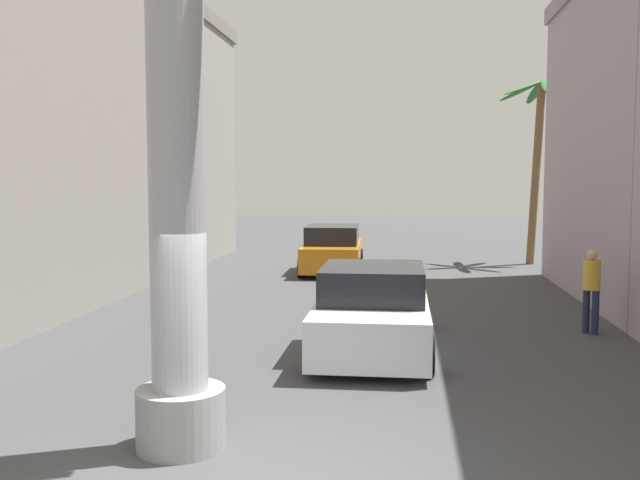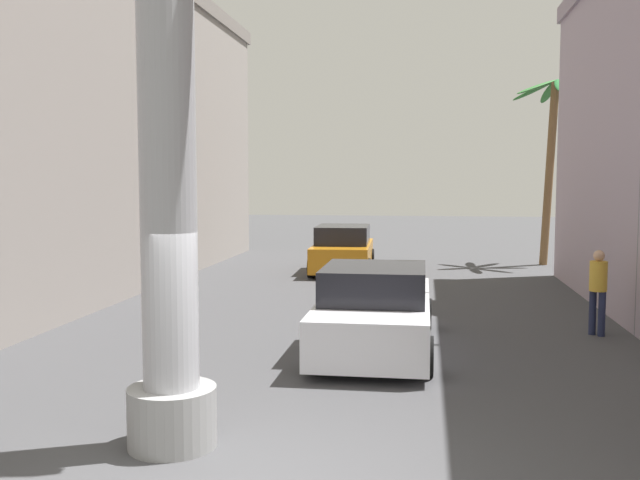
{
  "view_description": "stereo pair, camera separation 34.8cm",
  "coord_description": "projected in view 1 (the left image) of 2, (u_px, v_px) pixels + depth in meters",
  "views": [
    {
      "loc": [
        1.38,
        -6.65,
        3.09
      ],
      "look_at": [
        0.0,
        5.07,
        2.09
      ],
      "focal_mm": 40.0,
      "sensor_mm": 36.0,
      "label": 1
    },
    {
      "loc": [
        1.73,
        -6.6,
        3.09
      ],
      "look_at": [
        0.0,
        5.07,
        2.09
      ],
      "focal_mm": 40.0,
      "sensor_mm": 36.0,
      "label": 2
    }
  ],
  "objects": [
    {
      "name": "street_lamp",
      "position": [
        619.0,
        114.0,
        13.99
      ],
      "size": [
        2.47,
        0.28,
        7.26
      ],
      "color": "#59595E",
      "rests_on": "ground"
    },
    {
      "name": "palm_tree_far_right",
      "position": [
        540.0,
        133.0,
        25.61
      ],
      "size": [
        3.28,
        3.39,
        6.72
      ],
      "color": "brown",
      "rests_on": "ground"
    },
    {
      "name": "palm_tree_mid_right",
      "position": [
        591.0,
        71.0,
        18.15
      ],
      "size": [
        2.68,
        2.65,
        9.35
      ],
      "color": "brown",
      "rests_on": "ground"
    },
    {
      "name": "car_lead",
      "position": [
        374.0,
        310.0,
        13.03
      ],
      "size": [
        2.07,
        5.13,
        1.56
      ],
      "color": "black",
      "rests_on": "ground"
    },
    {
      "name": "car_far",
      "position": [
        332.0,
        250.0,
        23.91
      ],
      "size": [
        2.1,
        4.43,
        1.56
      ],
      "color": "black",
      "rests_on": "ground"
    },
    {
      "name": "pedestrian_mid_right",
      "position": [
        592.0,
        284.0,
        14.26
      ],
      "size": [
        0.48,
        0.48,
        1.71
      ],
      "color": "#1E233F",
      "rests_on": "ground"
    },
    {
      "name": "ground_plane",
      "position": [
        344.0,
        310.0,
        16.9
      ],
      "size": [
        89.46,
        89.46,
        0.0
      ],
      "primitive_type": "plane",
      "color": "#424244"
    }
  ]
}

